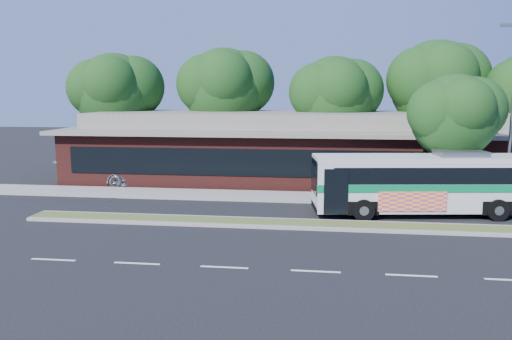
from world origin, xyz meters
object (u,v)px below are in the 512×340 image
(sedan, at_px, (99,172))
(sidewalk_tree, at_px, (460,115))
(lamp_post, at_px, (512,109))
(transit_bus, at_px, (431,179))

(sedan, relative_size, sidewalk_tree, 0.80)
(lamp_post, distance_m, transit_bus, 5.97)
(transit_bus, xyz_separation_m, sidewalk_tree, (1.65, 2.06, 2.94))
(lamp_post, bearing_deg, sedan, 172.27)
(transit_bus, distance_m, sidewalk_tree, 3.95)
(transit_bus, height_order, sidewalk_tree, sidewalk_tree)
(sedan, height_order, sidewalk_tree, sidewalk_tree)
(sedan, bearing_deg, lamp_post, -90.25)
(transit_bus, bearing_deg, lamp_post, 24.18)
(transit_bus, relative_size, sedan, 2.08)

